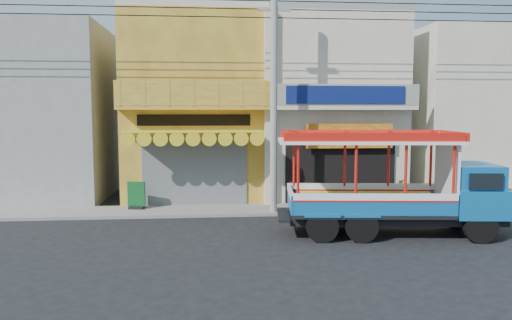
% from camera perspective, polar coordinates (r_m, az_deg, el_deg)
% --- Properties ---
extents(ground, '(90.00, 90.00, 0.00)m').
position_cam_1_polar(ground, '(16.01, 7.08, -8.57)').
color(ground, black).
rests_on(ground, ground).
extents(sidewalk, '(30.00, 2.00, 0.12)m').
position_cam_1_polar(sidewalk, '(19.83, 4.63, -5.60)').
color(sidewalk, slate).
rests_on(sidewalk, ground).
extents(shophouse_left, '(6.00, 7.50, 8.24)m').
position_cam_1_polar(shophouse_left, '(23.14, -6.85, 6.07)').
color(shophouse_left, '#A67125').
rests_on(shophouse_left, ground).
extents(shophouse_right, '(6.00, 6.75, 8.24)m').
position_cam_1_polar(shophouse_right, '(23.73, 7.87, 6.04)').
color(shophouse_right, beige).
rests_on(shophouse_right, ground).
extents(party_pilaster, '(0.35, 0.30, 8.00)m').
position_cam_1_polar(party_pilaster, '(20.15, 1.49, 5.87)').
color(party_pilaster, beige).
rests_on(party_pilaster, ground).
extents(filler_building_left, '(6.00, 6.00, 7.60)m').
position_cam_1_polar(filler_building_left, '(24.40, -23.57, 4.90)').
color(filler_building_left, gray).
rests_on(filler_building_left, ground).
extents(filler_building_right, '(6.00, 6.00, 7.60)m').
position_cam_1_polar(filler_building_right, '(26.24, 22.96, 4.94)').
color(filler_building_right, beige).
rests_on(filler_building_right, ground).
extents(utility_pole, '(28.00, 0.26, 9.00)m').
position_cam_1_polar(utility_pole, '(18.66, 2.51, 9.06)').
color(utility_pole, gray).
rests_on(utility_pole, ground).
extents(songthaew_truck, '(7.24, 3.00, 3.29)m').
position_cam_1_polar(songthaew_truck, '(16.38, 17.12, -2.80)').
color(songthaew_truck, black).
rests_on(songthaew_truck, ground).
extents(green_sign, '(0.69, 0.43, 1.06)m').
position_cam_1_polar(green_sign, '(19.96, -13.50, -4.18)').
color(green_sign, black).
rests_on(green_sign, sidewalk).
extents(potted_plant_a, '(1.04, 1.09, 0.94)m').
position_cam_1_polar(potted_plant_a, '(20.54, 14.55, -3.87)').
color(potted_plant_a, '#264D16').
rests_on(potted_plant_a, sidewalk).
extents(potted_plant_b, '(0.56, 0.59, 0.85)m').
position_cam_1_polar(potted_plant_b, '(20.01, 10.31, -4.16)').
color(potted_plant_b, '#264D16').
rests_on(potted_plant_b, sidewalk).
extents(potted_plant_c, '(0.83, 0.83, 1.07)m').
position_cam_1_polar(potted_plant_c, '(21.37, 16.27, -3.38)').
color(potted_plant_c, '#264D16').
rests_on(potted_plant_c, sidewalk).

